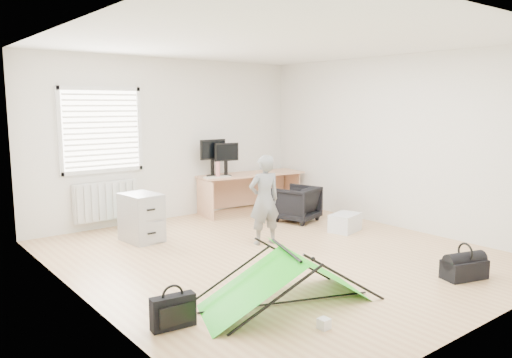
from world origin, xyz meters
TOP-DOWN VIEW (x-y plane):
  - ground at (0.00, 0.00)m, footprint 5.50×5.50m
  - back_wall at (0.00, 2.75)m, footprint 5.00×0.02m
  - window at (-1.20, 2.71)m, footprint 1.20×0.06m
  - radiator at (-1.20, 2.67)m, footprint 1.00×0.12m
  - desk at (1.44, 2.38)m, footprint 2.08×0.89m
  - filing_cabinet at (-1.07, 1.68)m, footprint 0.50×0.63m
  - monitor_left at (0.68, 2.49)m, footprint 0.50×0.11m
  - monitor_right at (0.88, 2.36)m, footprint 0.46×0.17m
  - keyboard at (0.66, 2.32)m, footprint 0.48×0.21m
  - thermos at (0.67, 2.31)m, footprint 0.08×0.08m
  - office_chair at (1.50, 1.20)m, footprint 0.79×0.80m
  - person at (0.21, 0.47)m, footprint 0.51×0.39m
  - kite at (-0.98, -1.30)m, footprint 1.92×1.36m
  - storage_crate at (1.63, 0.24)m, footprint 0.56×0.45m
  - tote_bag at (-0.86, 2.14)m, footprint 0.32×0.17m
  - laptop_bag at (-2.11, -1.09)m, footprint 0.41×0.17m
  - white_box at (-1.09, -1.93)m, footprint 0.10×0.10m
  - duffel_bag at (1.07, -2.02)m, footprint 0.55×0.38m

SIDE VIEW (x-z plane):
  - ground at x=0.00m, z-range 0.00..0.00m
  - white_box at x=-1.09m, z-range 0.00..0.09m
  - duffel_bag at x=1.07m, z-range 0.00..0.22m
  - storage_crate at x=1.63m, z-range 0.00..0.27m
  - laptop_bag at x=-2.11m, z-range 0.00..0.30m
  - tote_bag at x=-0.86m, z-range 0.00..0.37m
  - kite at x=-0.98m, z-range 0.00..0.55m
  - office_chair at x=1.50m, z-range 0.00..0.59m
  - desk at x=1.44m, z-range 0.00..0.69m
  - filing_cabinet at x=-1.07m, z-range 0.00..0.69m
  - radiator at x=-1.20m, z-range 0.15..0.75m
  - person at x=0.21m, z-range 0.00..1.26m
  - keyboard at x=0.66m, z-range 0.69..0.71m
  - thermos at x=0.67m, z-range 0.69..0.96m
  - monitor_right at x=0.88m, z-range 0.69..1.12m
  - monitor_left at x=0.68m, z-range 0.69..1.16m
  - back_wall at x=0.00m, z-range 0.00..2.70m
  - window at x=-1.20m, z-range 0.95..2.15m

